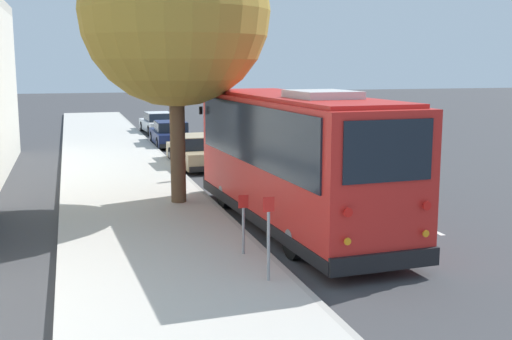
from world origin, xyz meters
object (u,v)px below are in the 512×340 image
Objects in this scene: shuttle_bus at (294,154)px; parked_sedan_tan at (197,152)px; sign_post_far at (243,223)px; fire_hydrant at (180,169)px; sign_post_near at (268,238)px; parked_sedan_navy at (171,134)px; parked_sedan_white at (158,123)px.

shuttle_bus reaches higher than parked_sedan_tan.
sign_post_far is 9.02m from fire_hydrant.
shuttle_bus is 4.74m from sign_post_near.
parked_sedan_tan is 3.63× the size of sign_post_far.
shuttle_bus reaches higher than sign_post_far.
shuttle_bus reaches higher than sign_post_near.
parked_sedan_tan is at bearing -5.93° from sign_post_near.
parked_sedan_navy is 21.70m from sign_post_near.
parked_sedan_tan is 5.76× the size of fire_hydrant.
parked_sedan_white is (23.72, 0.26, -1.33)m from shuttle_bus.
sign_post_near is 1.80m from sign_post_far.
parked_sedan_tan reaches higher than parked_sedan_navy.
parked_sedan_white is at bearing -3.55° from sign_post_near.
shuttle_bus is 10.47m from parked_sedan_tan.
fire_hydrant is at bearing 158.26° from parked_sedan_tan.
parked_sedan_tan is 13.34m from parked_sedan_white.
sign_post_near is 1.25× the size of sign_post_far.
shuttle_bus is 2.12× the size of parked_sedan_white.
shuttle_bus is at bearing -164.62° from fire_hydrant.
parked_sedan_navy is at bearing -1.42° from shuttle_bus.
sign_post_far reaches higher than parked_sedan_navy.
fire_hydrant is at bearing -0.91° from sign_post_near.
sign_post_far is (-26.12, 1.73, 0.24)m from parked_sedan_white.
parked_sedan_navy is 0.98× the size of parked_sedan_white.
sign_post_near reaches higher than fire_hydrant.
parked_sedan_tan is 2.90× the size of sign_post_near.
fire_hydrant is (9.02, -0.17, -0.26)m from sign_post_far.
shuttle_bus reaches higher than parked_sedan_white.
shuttle_bus reaches higher than fire_hydrant.
sign_post_near is (-4.20, 1.99, -0.94)m from shuttle_bus.
parked_sedan_navy reaches higher than fire_hydrant.
sign_post_near is at bearing 171.94° from parked_sedan_tan.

